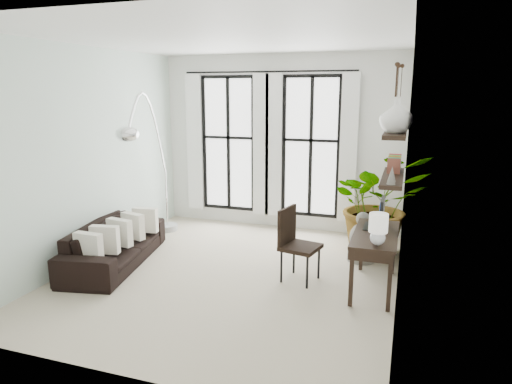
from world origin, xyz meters
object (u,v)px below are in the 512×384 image
at_px(plant, 378,203).
at_px(desk, 375,238).
at_px(arc_lamp, 147,128).
at_px(desk_chair, 295,239).
at_px(buddha, 362,240).
at_px(sofa, 115,244).

bearing_deg(plant, desk, -87.15).
distance_m(desk, arc_lamp, 3.90).
xyz_separation_m(desk, arc_lamp, (-3.64, 0.64, 1.25)).
relative_size(desk_chair, arc_lamp, 0.40).
xyz_separation_m(plant, buddha, (-0.17, -0.45, -0.49)).
distance_m(sofa, desk_chair, 2.72).
bearing_deg(buddha, arc_lamp, -173.02).
height_order(plant, arc_lamp, arc_lamp).
relative_size(sofa, desk_chair, 2.12).
bearing_deg(arc_lamp, plant, 13.65).
relative_size(plant, buddha, 2.13).
relative_size(plant, desk_chair, 1.62).
bearing_deg(plant, sofa, -154.45).
bearing_deg(desk, sofa, -176.14).
bearing_deg(sofa, buddha, -80.39).
xyz_separation_m(sofa, desk_chair, (2.69, 0.29, 0.26)).
bearing_deg(desk_chair, buddha, 63.71).
bearing_deg(plant, buddha, -111.17).
relative_size(desk, arc_lamp, 0.51).
relative_size(desk_chair, buddha, 1.32).
height_order(desk, arc_lamp, arc_lamp).
distance_m(sofa, plant, 4.10).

